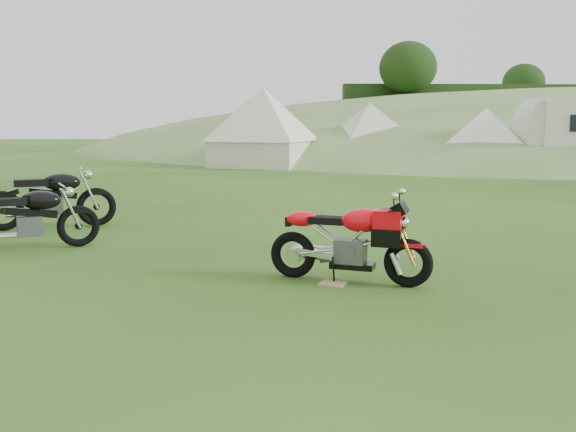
{
  "coord_description": "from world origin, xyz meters",
  "views": [
    {
      "loc": [
        -0.0,
        -4.86,
        1.76
      ],
      "look_at": [
        0.25,
        0.4,
        0.98
      ],
      "focal_mm": 40.0,
      "sensor_mm": 36.0,
      "label": 1
    }
  ],
  "objects_px": {
    "vintage_moto_b": "(28,216)",
    "tent_right": "(486,137)",
    "plywood_board": "(333,284)",
    "tent_mid": "(369,133)",
    "sport_motorcycle": "(349,235)",
    "tent_left": "(263,129)",
    "vintage_moto_c": "(50,197)"
  },
  "relations": [
    {
      "from": "vintage_moto_b",
      "to": "tent_right",
      "type": "distance_m",
      "value": 18.61
    },
    {
      "from": "plywood_board",
      "to": "tent_mid",
      "type": "xyz_separation_m",
      "value": [
        3.86,
        19.93,
        1.27
      ]
    },
    {
      "from": "vintage_moto_b",
      "to": "sport_motorcycle",
      "type": "bearing_deg",
      "value": -48.57
    },
    {
      "from": "tent_right",
      "to": "sport_motorcycle",
      "type": "bearing_deg",
      "value": -92.54
    },
    {
      "from": "vintage_moto_b",
      "to": "tent_left",
      "type": "distance_m",
      "value": 16.66
    },
    {
      "from": "plywood_board",
      "to": "tent_right",
      "type": "bearing_deg",
      "value": 65.44
    },
    {
      "from": "tent_left",
      "to": "tent_mid",
      "type": "xyz_separation_m",
      "value": [
        4.44,
        1.63,
        -0.16
      ]
    },
    {
      "from": "vintage_moto_c",
      "to": "tent_left",
      "type": "distance_m",
      "value": 14.91
    },
    {
      "from": "plywood_board",
      "to": "vintage_moto_b",
      "type": "height_order",
      "value": "vintage_moto_b"
    },
    {
      "from": "sport_motorcycle",
      "to": "tent_right",
      "type": "relative_size",
      "value": 0.63
    },
    {
      "from": "tent_right",
      "to": "vintage_moto_c",
      "type": "bearing_deg",
      "value": -111.19
    },
    {
      "from": "plywood_board",
      "to": "tent_right",
      "type": "xyz_separation_m",
      "value": [
        7.59,
        16.61,
        1.19
      ]
    },
    {
      "from": "vintage_moto_b",
      "to": "tent_mid",
      "type": "distance_m",
      "value": 19.55
    },
    {
      "from": "tent_mid",
      "to": "tent_left",
      "type": "bearing_deg",
      "value": -172.95
    },
    {
      "from": "vintage_moto_b",
      "to": "tent_right",
      "type": "height_order",
      "value": "tent_right"
    },
    {
      "from": "sport_motorcycle",
      "to": "tent_mid",
      "type": "relative_size",
      "value": 0.59
    },
    {
      "from": "tent_mid",
      "to": "tent_right",
      "type": "height_order",
      "value": "tent_mid"
    },
    {
      "from": "sport_motorcycle",
      "to": "plywood_board",
      "type": "relative_size",
      "value": 6.39
    },
    {
      "from": "vintage_moto_b",
      "to": "tent_mid",
      "type": "xyz_separation_m",
      "value": [
        7.79,
        17.92,
        0.8
      ]
    },
    {
      "from": "tent_left",
      "to": "vintage_moto_b",
      "type": "bearing_deg",
      "value": -79.53
    },
    {
      "from": "sport_motorcycle",
      "to": "tent_mid",
      "type": "height_order",
      "value": "tent_mid"
    },
    {
      "from": "vintage_moto_c",
      "to": "tent_right",
      "type": "distance_m",
      "value": 17.38
    },
    {
      "from": "vintage_moto_c",
      "to": "tent_mid",
      "type": "xyz_separation_m",
      "value": [
        8.08,
        16.06,
        0.75
      ]
    },
    {
      "from": "plywood_board",
      "to": "tent_left",
      "type": "bearing_deg",
      "value": 91.81
    },
    {
      "from": "plywood_board",
      "to": "tent_left",
      "type": "height_order",
      "value": "tent_left"
    },
    {
      "from": "tent_mid",
      "to": "vintage_moto_b",
      "type": "bearing_deg",
      "value": -126.6
    },
    {
      "from": "plywood_board",
      "to": "tent_mid",
      "type": "bearing_deg",
      "value": 79.03
    },
    {
      "from": "vintage_moto_c",
      "to": "tent_right",
      "type": "relative_size",
      "value": 0.73
    },
    {
      "from": "plywood_board",
      "to": "vintage_moto_b",
      "type": "relative_size",
      "value": 0.15
    },
    {
      "from": "tent_left",
      "to": "sport_motorcycle",
      "type": "bearing_deg",
      "value": -65.49
    },
    {
      "from": "vintage_moto_b",
      "to": "tent_mid",
      "type": "height_order",
      "value": "tent_mid"
    },
    {
      "from": "tent_left",
      "to": "tent_right",
      "type": "bearing_deg",
      "value": 10.39
    }
  ]
}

